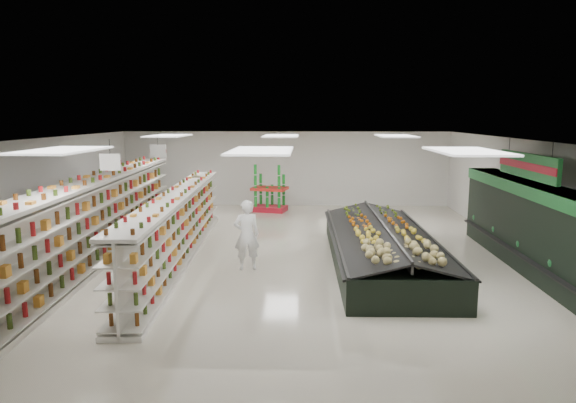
{
  "coord_description": "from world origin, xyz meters",
  "views": [
    {
      "loc": [
        0.88,
        -14.09,
        3.82
      ],
      "look_at": [
        0.35,
        0.83,
        1.35
      ],
      "focal_mm": 32.0,
      "sensor_mm": 36.0,
      "label": 1
    }
  ],
  "objects_px": {
    "soda_endcap": "(270,191)",
    "shopper_background": "(197,203)",
    "gondola_left": "(100,221)",
    "shopper_main": "(247,235)",
    "gondola_center": "(178,229)",
    "produce_island": "(382,245)"
  },
  "relations": [
    {
      "from": "gondola_center",
      "to": "shopper_background",
      "type": "height_order",
      "value": "shopper_background"
    },
    {
      "from": "gondola_left",
      "to": "shopper_background",
      "type": "bearing_deg",
      "value": 57.21
    },
    {
      "from": "shopper_background",
      "to": "gondola_left",
      "type": "bearing_deg",
      "value": 141.05
    },
    {
      "from": "soda_endcap",
      "to": "shopper_background",
      "type": "bearing_deg",
      "value": -121.36
    },
    {
      "from": "shopper_main",
      "to": "gondola_left",
      "type": "bearing_deg",
      "value": -28.03
    },
    {
      "from": "soda_endcap",
      "to": "shopper_main",
      "type": "bearing_deg",
      "value": -90.05
    },
    {
      "from": "gondola_center",
      "to": "produce_island",
      "type": "height_order",
      "value": "gondola_center"
    },
    {
      "from": "gondola_center",
      "to": "produce_island",
      "type": "distance_m",
      "value": 5.45
    },
    {
      "from": "shopper_main",
      "to": "shopper_background",
      "type": "distance_m",
      "value": 4.99
    },
    {
      "from": "gondola_left",
      "to": "soda_endcap",
      "type": "relative_size",
      "value": 7.22
    },
    {
      "from": "shopper_main",
      "to": "gondola_center",
      "type": "bearing_deg",
      "value": -37.66
    },
    {
      "from": "soda_endcap",
      "to": "shopper_main",
      "type": "distance_m",
      "value": 8.1
    },
    {
      "from": "soda_endcap",
      "to": "shopper_background",
      "type": "xyz_separation_m",
      "value": [
        -2.21,
        -3.62,
        0.09
      ]
    },
    {
      "from": "soda_endcap",
      "to": "shopper_background",
      "type": "distance_m",
      "value": 4.24
    },
    {
      "from": "gondola_center",
      "to": "shopper_background",
      "type": "xyz_separation_m",
      "value": [
        -0.25,
        3.62,
        0.11
      ]
    },
    {
      "from": "soda_endcap",
      "to": "shopper_main",
      "type": "xyz_separation_m",
      "value": [
        -0.01,
        -8.1,
        0.04
      ]
    },
    {
      "from": "gondola_center",
      "to": "shopper_main",
      "type": "height_order",
      "value": "gondola_center"
    },
    {
      "from": "shopper_main",
      "to": "produce_island",
      "type": "bearing_deg",
      "value": 176.26
    },
    {
      "from": "produce_island",
      "to": "shopper_background",
      "type": "relative_size",
      "value": 3.89
    },
    {
      "from": "produce_island",
      "to": "gondola_center",
      "type": "bearing_deg",
      "value": 177.44
    },
    {
      "from": "gondola_left",
      "to": "shopper_main",
      "type": "height_order",
      "value": "gondola_left"
    },
    {
      "from": "gondola_left",
      "to": "produce_island",
      "type": "bearing_deg",
      "value": -6.19
    }
  ]
}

